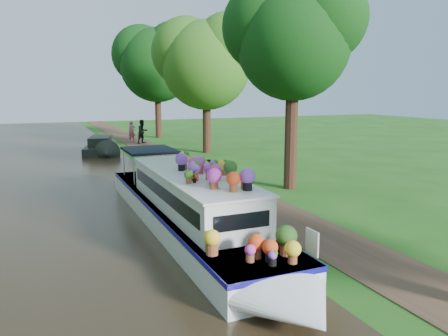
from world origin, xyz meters
TOP-DOWN VIEW (x-y plane):
  - ground at (0.00, 0.00)m, footprint 100.00×100.00m
  - canal_water at (-6.00, 0.00)m, footprint 10.00×100.00m
  - towpath at (1.20, 0.00)m, footprint 2.20×100.00m
  - plant_boat at (-2.25, -1.21)m, footprint 2.29×13.52m
  - tree_near_overhang at (3.79, 3.06)m, footprint 5.52×5.28m
  - tree_near_mid at (4.48, 15.08)m, footprint 6.90×6.60m
  - tree_near_far at (3.98, 26.09)m, footprint 7.59×7.26m
  - second_boat at (-2.32, 17.73)m, footprint 2.98×6.28m
  - pedestrian_pink at (0.95, 23.12)m, footprint 0.73×0.57m
  - pedestrian_dark at (1.59, 21.99)m, footprint 1.15×1.05m
  - verge_plant at (0.05, -1.72)m, footprint 0.51×0.49m

SIDE VIEW (x-z plane):
  - ground at x=0.00m, z-range 0.00..0.00m
  - canal_water at x=-6.00m, z-range 0.00..0.02m
  - towpath at x=1.20m, z-range 0.00..0.03m
  - verge_plant at x=0.05m, z-range 0.00..0.45m
  - second_boat at x=-2.32m, z-range -0.11..1.05m
  - plant_boat at x=-2.25m, z-range -0.27..1.98m
  - pedestrian_pink at x=0.95m, z-range 0.03..1.78m
  - pedestrian_dark at x=1.59m, z-range 0.03..1.94m
  - tree_near_mid at x=4.48m, z-range 1.74..11.14m
  - tree_near_overhang at x=3.79m, z-range 2.11..11.10m
  - tree_near_far at x=3.98m, z-range 1.90..12.20m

